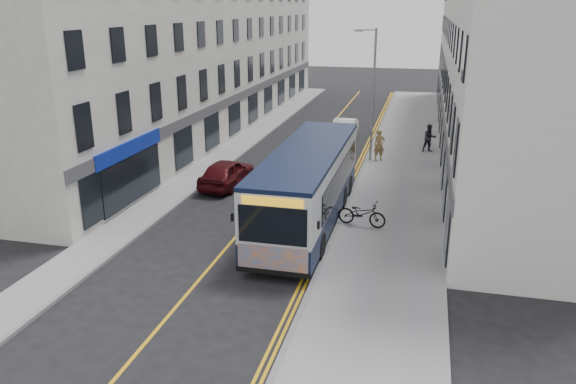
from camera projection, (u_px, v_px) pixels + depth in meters
The scene contains 17 objects.
ground at pixel (231, 242), 23.04m from camera, with size 140.00×140.00×0.00m, color black.
pavement_east at pixel (401, 171), 32.67m from camera, with size 4.50×64.00×0.12m, color gray.
pavement_west at pixel (219, 159), 35.21m from camera, with size 2.00×64.00×0.12m, color gray.
kerb_east at pixel (362, 169), 33.18m from camera, with size 0.18×64.00×0.13m, color slate.
kerb_west at pixel (234, 160), 34.98m from camera, with size 0.18×64.00×0.13m, color slate.
road_centre_line at pixel (297, 165), 34.10m from camera, with size 0.12×64.00×0.01m, color gold.
road_dbl_yellow_inner at pixel (355, 169), 33.30m from camera, with size 0.10×64.00×0.01m, color gold.
road_dbl_yellow_outer at pixel (358, 169), 33.25m from camera, with size 0.10×64.00×0.01m, color gold.
terrace_east at pixel (493, 48), 37.74m from camera, with size 6.00×46.00×13.00m, color silver.
terrace_west at pixel (208, 44), 42.37m from camera, with size 6.00×46.00×13.00m, color silver.
streetlamp at pixel (372, 91), 33.62m from camera, with size 1.32×0.18×8.00m.
city_bus at pixel (308, 183), 24.44m from camera, with size 2.75×11.79×3.43m.
bicycle at pixel (362, 213), 24.29m from camera, with size 0.75×2.14×1.12m, color black.
pedestrian_near at pixel (379, 145), 34.48m from camera, with size 0.70×0.46×1.91m, color olive.
pedestrian_far at pixel (429, 138), 36.52m from camera, with size 0.88×0.69×1.81m, color black.
car_white at pixel (344, 130), 40.16m from camera, with size 1.57×4.52×1.49m, color silver.
car_maroon at pixel (227, 173), 29.96m from camera, with size 1.78×4.42×1.50m, color #430B10.
Camera 1 is at (7.32, -20.04, 9.24)m, focal length 35.00 mm.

